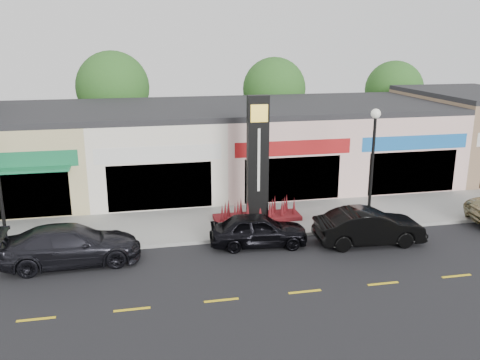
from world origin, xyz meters
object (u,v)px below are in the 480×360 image
Objects in this scene: lamp_east_near at (373,156)px; car_black_sedan at (259,230)px; pylon_sign at (258,177)px; car_black_conv at (369,227)px; car_dark_sedan at (71,245)px.

car_black_sedan is at bearing -168.96° from lamp_east_near.
car_black_conv is (4.12, -3.57, -1.50)m from pylon_sign.
car_black_conv is at bearing -40.89° from pylon_sign.
lamp_east_near reaches higher than car_black_conv.
car_dark_sedan reaches higher than car_black_sedan.
lamp_east_near is 0.91× the size of pylon_sign.
lamp_east_near reaches higher than car_black_sedan.
car_black_conv reaches higher than car_black_sedan.
car_dark_sedan reaches higher than car_black_conv.
lamp_east_near is 5.42m from pylon_sign.
car_dark_sedan is (-8.30, -3.05, -1.50)m from pylon_sign.
lamp_east_near is at bearing -86.84° from car_dark_sedan.
pylon_sign is at bearing 161.25° from lamp_east_near.
pylon_sign is 3.26m from car_black_sedan.
car_black_sedan is at bearing -90.75° from car_dark_sedan.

